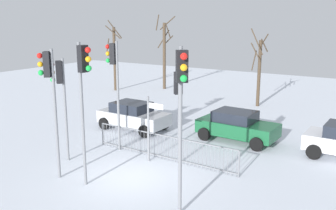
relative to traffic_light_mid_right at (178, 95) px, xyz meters
name	(u,v)px	position (x,y,z in m)	size (l,w,h in m)	color
ground_plane	(131,177)	(-0.69, -2.27, -2.84)	(60.00, 60.00, 0.00)	silver
traffic_light_mid_right	(178,95)	(0.00, 0.00, 0.00)	(0.47, 0.46, 3.87)	slate
traffic_light_foreground_left	(60,87)	(-4.10, -2.41, 0.31)	(0.45, 0.48, 4.29)	slate
traffic_light_rear_left	(181,95)	(2.35, -3.75, 0.87)	(0.46, 0.47, 5.08)	slate
traffic_light_rear_right	(84,83)	(-1.53, -3.67, 0.86)	(0.57, 0.33, 5.07)	slate
traffic_light_mid_left	(114,71)	(-3.15, -0.17, 0.74)	(0.55, 0.37, 4.89)	slate
traffic_light_foreground_right	(50,85)	(-3.04, -3.83, 0.68)	(0.50, 0.43, 4.80)	slate
direction_sign_post	(150,125)	(-1.02, -0.56, -1.28)	(0.79, 0.09, 2.75)	slate
pedestrian_guard_railing	(163,147)	(-0.69, -0.08, -2.28)	(6.92, 0.20, 1.07)	slate
car_silver_near	(133,115)	(-4.49, 2.83, -2.07)	(3.83, 1.98, 1.47)	#B2B5BA
car_green_mid	(237,125)	(0.95, 3.96, -2.07)	(3.87, 2.07, 1.47)	#195933
bare_tree_left	(164,53)	(-9.74, 13.98, 0.22)	(1.47, 1.60, 6.15)	#473828
bare_tree_centre	(259,70)	(-0.79, 11.82, -0.35)	(1.08, 1.09, 5.21)	#473828
bare_tree_right	(114,57)	(-12.76, 11.14, -0.06)	(1.62, 1.08, 5.72)	#473828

